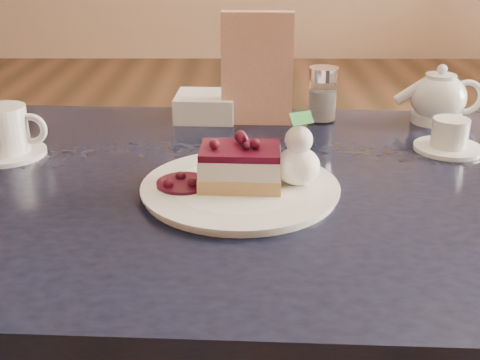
{
  "coord_description": "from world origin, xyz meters",
  "views": [
    {
      "loc": [
        0.03,
        -0.55,
        1.13
      ],
      "look_at": [
        0.03,
        0.21,
        0.81
      ],
      "focal_mm": 45.0,
      "sensor_mm": 36.0,
      "label": 1
    }
  ],
  "objects_px": {
    "dessert_plate": "(240,189)",
    "tea_set": "(440,106)",
    "main_table": "(242,224)",
    "cheesecake_slice": "(240,167)",
    "coffee_set": "(7,134)"
  },
  "relations": [
    {
      "from": "dessert_plate",
      "to": "cheesecake_slice",
      "type": "distance_m",
      "value": 0.04
    },
    {
      "from": "cheesecake_slice",
      "to": "tea_set",
      "type": "relative_size",
      "value": 0.44
    },
    {
      "from": "dessert_plate",
      "to": "tea_set",
      "type": "xyz_separation_m",
      "value": [
        0.39,
        0.32,
        0.04
      ]
    },
    {
      "from": "dessert_plate",
      "to": "cheesecake_slice",
      "type": "xyz_separation_m",
      "value": [
        0.0,
        0.0,
        0.04
      ]
    },
    {
      "from": "main_table",
      "to": "cheesecake_slice",
      "type": "bearing_deg",
      "value": -90.0
    },
    {
      "from": "coffee_set",
      "to": "tea_set",
      "type": "bearing_deg",
      "value": 11.59
    },
    {
      "from": "coffee_set",
      "to": "tea_set",
      "type": "relative_size",
      "value": 0.49
    },
    {
      "from": "dessert_plate",
      "to": "tea_set",
      "type": "relative_size",
      "value": 1.02
    },
    {
      "from": "coffee_set",
      "to": "tea_set",
      "type": "xyz_separation_m",
      "value": [
        0.8,
        0.16,
        0.0
      ]
    },
    {
      "from": "main_table",
      "to": "tea_set",
      "type": "xyz_separation_m",
      "value": [
        0.39,
        0.27,
        0.12
      ]
    },
    {
      "from": "dessert_plate",
      "to": "coffee_set",
      "type": "relative_size",
      "value": 2.08
    },
    {
      "from": "main_table",
      "to": "tea_set",
      "type": "distance_m",
      "value": 0.49
    },
    {
      "from": "main_table",
      "to": "tea_set",
      "type": "bearing_deg",
      "value": 37.23
    },
    {
      "from": "main_table",
      "to": "coffee_set",
      "type": "xyz_separation_m",
      "value": [
        -0.41,
        0.11,
        0.12
      ]
    },
    {
      "from": "dessert_plate",
      "to": "coffee_set",
      "type": "distance_m",
      "value": 0.44
    }
  ]
}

